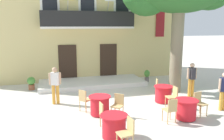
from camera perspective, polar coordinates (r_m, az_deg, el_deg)
The scene contains 20 objects.
ground_plane at distance 10.41m, azimuth 1.87°, elevation -8.51°, with size 120.00×120.00×0.00m, color beige.
building_facade at distance 16.54m, azimuth -7.18°, elevation 11.82°, with size 13.00×5.09×7.50m.
entrance_step_platform at distance 13.80m, azimuth -4.90°, elevation -3.12°, with size 6.10×2.40×0.25m, color silver.
cafe_table_near_tree at distance 9.18m, azimuth 17.81°, elevation -9.17°, with size 0.86×0.86×0.76m.
cafe_chair_near_tree_0 at distance 8.64m, azimuth 14.25°, elevation -9.27°, with size 0.44×0.44×0.91m.
cafe_chair_near_tree_1 at distance 9.71m, azimuth 20.71°, elevation -7.40°, with size 0.47×0.47×0.91m.
cafe_table_middle at distance 9.17m, azimuth -3.02°, elevation -8.66°, with size 0.86×0.86×0.76m.
cafe_chair_middle_0 at distance 9.54m, azimuth -6.85°, elevation -7.07°, with size 0.56×0.56×0.91m.
cafe_chair_middle_1 at distance 8.86m, azimuth 1.49°, elevation -8.41°, with size 0.56×0.56×0.91m.
cafe_table_front at distance 7.39m, azimuth 0.48°, elevation -13.63°, with size 0.86×0.86×0.76m.
cafe_chair_front_0 at distance 6.75m, azimuth 3.79°, elevation -14.85°, with size 0.45×0.45×0.91m.
cafe_chair_front_1 at distance 7.97m, azimuth -1.90°, elevation -10.68°, with size 0.43×0.43×0.91m.
cafe_table_far_side at distance 10.87m, azimuth 12.53°, elevation -5.75°, with size 0.86×0.86×0.76m.
cafe_chair_far_side_0 at distance 10.23m, azimuth 14.79°, elevation -6.11°, with size 0.41×0.41×0.91m.
cafe_chair_far_side_1 at distance 11.53m, azimuth 11.48°, elevation -4.04°, with size 0.50×0.50×0.91m.
ground_planter_left at distance 13.38m, azimuth -19.26°, elevation -2.95°, with size 0.43×0.43×0.72m.
ground_planter_right at distance 14.49m, azimuth 8.60°, elevation -1.30°, with size 0.34×0.34×0.76m.
pedestrian_near_entrance at distance 11.93m, azimuth 19.04°, elevation -1.83°, with size 0.53×0.36×1.69m.
pedestrian_mid_plaza at distance 10.53m, azimuth 25.87°, elevation -4.27°, with size 0.53×0.32×1.60m.
pedestrian_by_tree at distance 10.54m, azimuth -13.83°, elevation -3.23°, with size 0.53×0.34×1.67m.
Camera 1 is at (-2.93, -9.37, 3.46)m, focal length 37.09 mm.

